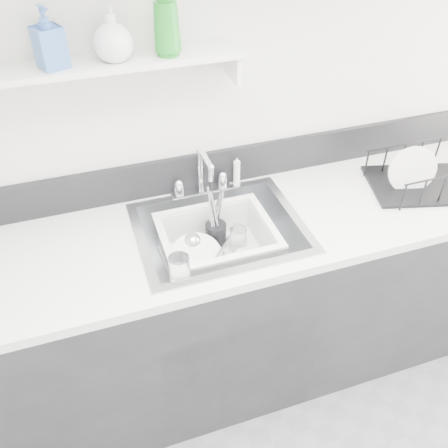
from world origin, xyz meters
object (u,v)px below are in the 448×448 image
object	(u,v)px
wash_tub	(217,245)
sink	(220,246)
counter_run	(220,307)
dish_rack	(422,172)

from	to	relation	value
wash_tub	sink	bearing A→B (deg)	9.27
counter_run	dish_rack	xyz separation A→B (m)	(0.90, 0.00, 0.53)
counter_run	sink	size ratio (longest dim) A/B	5.00
counter_run	sink	xyz separation A→B (m)	(0.00, 0.00, 0.37)
dish_rack	sink	bearing A→B (deg)	-164.89
counter_run	wash_tub	size ratio (longest dim) A/B	7.27
counter_run	wash_tub	xyz separation A→B (m)	(-0.01, -0.00, 0.38)
wash_tub	dish_rack	size ratio (longest dim) A/B	1.07
counter_run	sink	bearing A→B (deg)	0.00
counter_run	wash_tub	world-z (taller)	wash_tub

